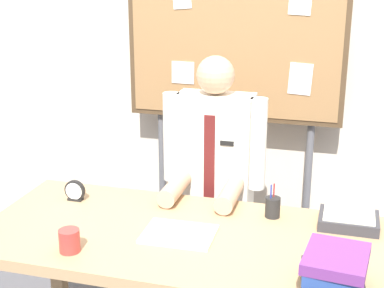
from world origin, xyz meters
TOP-DOWN VIEW (x-y plane):
  - back_wall at (0.00, 1.29)m, footprint 6.40×0.08m
  - desk at (0.00, 0.00)m, footprint 1.76×0.83m
  - person at (0.00, 0.62)m, footprint 0.55×0.56m
  - bulletin_board at (0.00, 1.09)m, footprint 1.28×0.09m
  - book_stack at (0.66, -0.27)m, footprint 0.25×0.29m
  - open_notebook at (0.00, -0.02)m, footprint 0.31×0.24m
  - desk_clock at (-0.60, 0.20)m, footprint 0.10×0.04m
  - coffee_mug at (-0.39, -0.28)m, footprint 0.09×0.09m
  - pen_holder at (0.36, 0.28)m, footprint 0.07×0.07m
  - paper_tray at (0.70, 0.27)m, footprint 0.26×0.20m

SIDE VIEW (x-z plane):
  - person at x=0.00m, z-range -0.05..1.38m
  - desk at x=0.00m, z-range 0.29..1.05m
  - open_notebook at x=0.00m, z-range 0.76..0.77m
  - paper_tray at x=0.70m, z-range 0.75..0.81m
  - desk_clock at x=-0.60m, z-range 0.75..0.85m
  - coffee_mug at x=-0.39m, z-range 0.76..0.85m
  - pen_holder at x=0.36m, z-range 0.72..0.88m
  - book_stack at x=0.66m, z-range 0.75..0.90m
  - back_wall at x=0.00m, z-range 0.00..2.70m
  - bulletin_board at x=0.00m, z-range 0.46..2.41m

